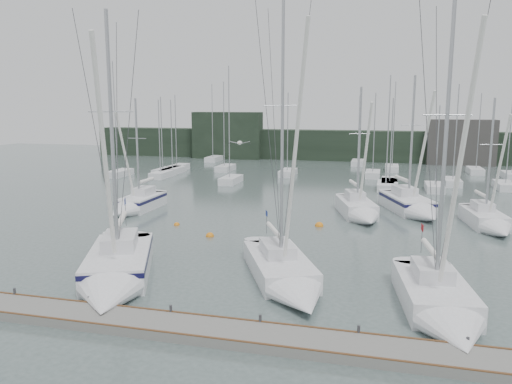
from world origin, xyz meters
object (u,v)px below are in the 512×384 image
(buoy_a, at_px, (210,236))
(sailboat_mid_e, at_px, (490,223))
(sailboat_mid_a, at_px, (134,205))
(sailboat_mid_c, at_px, (360,211))
(buoy_c, at_px, (177,225))
(sailboat_near_center, at_px, (288,279))
(sailboat_mid_d, at_px, (414,207))
(sailboat_near_left, at_px, (115,274))
(buoy_b, at_px, (319,226))
(sailboat_near_right, at_px, (443,309))

(buoy_a, bearing_deg, sailboat_mid_e, 19.94)
(sailboat_mid_a, relative_size, sailboat_mid_c, 0.92)
(sailboat_mid_e, bearing_deg, buoy_c, -176.83)
(sailboat_near_center, bearing_deg, buoy_a, 105.61)
(sailboat_mid_a, height_order, buoy_c, sailboat_mid_a)
(sailboat_near_center, relative_size, sailboat_mid_d, 1.24)
(sailboat_mid_e, bearing_deg, sailboat_mid_c, 164.02)
(sailboat_near_left, distance_m, buoy_b, 17.75)
(sailboat_mid_d, xyz_separation_m, buoy_b, (-7.24, -6.22, -0.65))
(sailboat_mid_e, bearing_deg, sailboat_near_center, -135.81)
(buoy_a, distance_m, buoy_b, 8.73)
(sailboat_near_center, relative_size, buoy_c, 34.39)
(sailboat_near_right, height_order, buoy_b, sailboat_near_right)
(buoy_a, height_order, buoy_b, buoy_b)
(sailboat_near_right, xyz_separation_m, sailboat_mid_d, (-0.16, 22.01, 0.09))
(sailboat_mid_e, bearing_deg, buoy_b, -178.35)
(sailboat_near_right, xyz_separation_m, buoy_a, (-14.55, 10.78, -0.56))
(sailboat_mid_e, relative_size, buoy_b, 15.83)
(sailboat_mid_d, xyz_separation_m, buoy_c, (-18.04, -8.68, -0.65))
(sailboat_mid_e, bearing_deg, sailboat_near_left, -147.92)
(sailboat_mid_a, relative_size, buoy_c, 23.29)
(sailboat_near_center, bearing_deg, sailboat_mid_a, 113.43)
(sailboat_near_right, height_order, sailboat_mid_e, sailboat_near_right)
(sailboat_near_right, bearing_deg, sailboat_mid_e, 66.54)
(sailboat_mid_d, relative_size, buoy_b, 19.00)
(sailboat_mid_d, bearing_deg, sailboat_mid_a, 172.29)
(buoy_c, bearing_deg, buoy_a, -34.88)
(buoy_a, relative_size, buoy_c, 1.30)
(sailboat_near_right, distance_m, sailboat_mid_d, 22.01)
(sailboat_near_center, distance_m, sailboat_near_right, 7.48)
(buoy_c, bearing_deg, sailboat_near_right, -36.21)
(sailboat_mid_c, height_order, buoy_c, sailboat_mid_c)
(sailboat_near_right, height_order, sailboat_mid_d, sailboat_near_right)
(buoy_b, bearing_deg, sailboat_mid_d, 40.64)
(sailboat_near_right, distance_m, sailboat_mid_a, 29.21)
(sailboat_mid_c, bearing_deg, buoy_b, -146.02)
(sailboat_near_right, bearing_deg, sailboat_mid_d, 82.89)
(sailboat_near_center, xyz_separation_m, sailboat_mid_d, (7.03, 19.92, 0.13))
(sailboat_near_right, relative_size, sailboat_mid_c, 1.30)
(sailboat_near_left, height_order, sailboat_near_right, sailboat_near_left)
(buoy_a, bearing_deg, sailboat_near_right, -36.54)
(sailboat_near_right, relative_size, buoy_a, 25.23)
(buoy_a, bearing_deg, sailboat_mid_c, 40.21)
(sailboat_mid_e, bearing_deg, buoy_a, -168.02)
(buoy_a, distance_m, buoy_c, 4.45)
(sailboat_mid_e, height_order, buoy_c, sailboat_mid_e)
(sailboat_near_right, xyz_separation_m, buoy_b, (-7.41, 15.79, -0.56))
(sailboat_mid_d, relative_size, buoy_a, 21.30)
(sailboat_near_right, relative_size, buoy_b, 22.50)
(sailboat_near_right, distance_m, sailboat_mid_c, 19.79)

